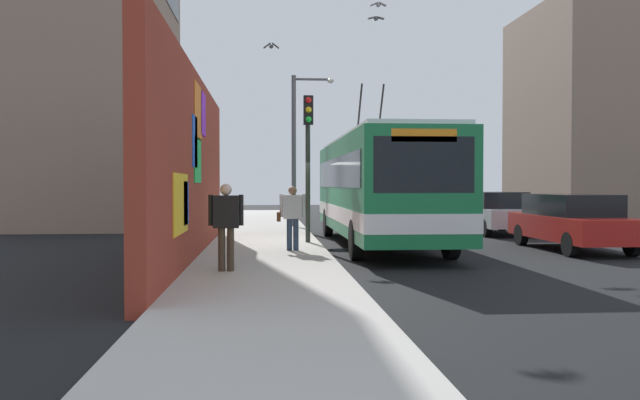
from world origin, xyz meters
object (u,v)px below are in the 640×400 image
at_px(parked_car_red, 572,221).
at_px(street_lamp, 299,139).
at_px(city_bus, 378,186).
at_px(pedestrian_near_wall, 226,220).
at_px(pedestrian_at_curb, 292,213).
at_px(traffic_light, 308,144).
at_px(parked_car_silver, 494,212).

distance_m(parked_car_red, street_lamp, 11.89).
relative_size(city_bus, pedestrian_near_wall, 6.72).
xyz_separation_m(pedestrian_at_curb, traffic_light, (2.28, -0.56, 1.93)).
xyz_separation_m(pedestrian_near_wall, traffic_light, (6.25, -2.01, 1.88)).
bearing_deg(parked_car_red, pedestrian_at_curb, 96.37).
bearing_deg(city_bus, pedestrian_at_curb, 134.56).
bearing_deg(traffic_light, city_bus, -79.94).
distance_m(parked_car_red, traffic_light, 7.80).
relative_size(pedestrian_at_curb, street_lamp, 0.27).
distance_m(pedestrian_at_curb, street_lamp, 10.22).
distance_m(pedestrian_at_curb, pedestrian_near_wall, 4.22).
xyz_separation_m(pedestrian_near_wall, street_lamp, (13.83, -2.12, 2.54)).
xyz_separation_m(parked_car_red, pedestrian_at_curb, (-0.88, 7.91, 0.28)).
xyz_separation_m(parked_car_silver, pedestrian_at_curb, (-7.15, 7.91, 0.29)).
relative_size(pedestrian_at_curb, traffic_light, 0.38).
distance_m(city_bus, street_lamp, 7.71).
bearing_deg(pedestrian_near_wall, pedestrian_at_curb, -20.18).
height_order(city_bus, traffic_light, city_bus).
xyz_separation_m(city_bus, pedestrian_near_wall, (-6.63, 4.16, -0.66)).
bearing_deg(pedestrian_at_curb, traffic_light, -13.71).
bearing_deg(city_bus, street_lamp, 15.88).
bearing_deg(city_bus, pedestrian_near_wall, 147.87).
distance_m(parked_car_red, pedestrian_near_wall, 10.55).
relative_size(traffic_light, street_lamp, 0.70).
xyz_separation_m(parked_car_red, traffic_light, (1.40, 7.35, 2.21)).
relative_size(parked_car_silver, pedestrian_at_curb, 2.78).
relative_size(parked_car_red, traffic_light, 1.14).
bearing_deg(traffic_light, pedestrian_at_curb, 166.29).
relative_size(city_bus, traffic_light, 2.67).
xyz_separation_m(parked_car_red, parked_car_silver, (6.26, -0.00, -0.00)).
height_order(parked_car_silver, pedestrian_near_wall, pedestrian_near_wall).
distance_m(pedestrian_at_curb, traffic_light, 3.04).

